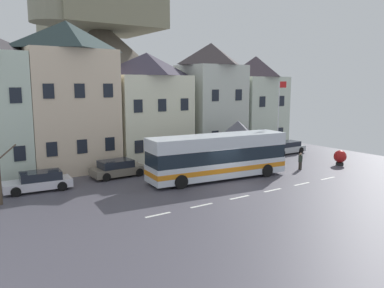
{
  "coord_description": "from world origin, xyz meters",
  "views": [
    {
      "loc": [
        -17.4,
        -20.49,
        7.27
      ],
      "look_at": [
        -0.07,
        5.3,
        2.37
      ],
      "focal_mm": 35.9,
      "sensor_mm": 36.0,
      "label": 1
    }
  ],
  "objects_px": {
    "bus_shelter": "(238,130)",
    "hilltop_castle": "(102,74)",
    "pedestrian_00": "(277,156)",
    "parked_car_00": "(286,148)",
    "flagpole": "(279,116)",
    "townhouse_02": "(148,108)",
    "transit_bus": "(218,157)",
    "parked_car_02": "(118,168)",
    "pedestrian_01": "(300,161)",
    "townhouse_01": "(69,97)",
    "parked_car_03": "(39,181)",
    "public_bench": "(225,155)",
    "harbour_buoy": "(340,157)",
    "townhouse_03": "(211,99)",
    "townhouse_04": "(255,103)",
    "parked_car_01": "(241,153)"
  },
  "relations": [
    {
      "from": "parked_car_00",
      "to": "parked_car_01",
      "type": "relative_size",
      "value": 0.93
    },
    {
      "from": "townhouse_04",
      "to": "pedestrian_00",
      "type": "xyz_separation_m",
      "value": [
        -4.59,
        -7.94,
        -4.36
      ]
    },
    {
      "from": "townhouse_01",
      "to": "townhouse_03",
      "type": "relative_size",
      "value": 1.08
    },
    {
      "from": "harbour_buoy",
      "to": "transit_bus",
      "type": "bearing_deg",
      "value": 169.96
    },
    {
      "from": "parked_car_01",
      "to": "parked_car_03",
      "type": "bearing_deg",
      "value": -176.16
    },
    {
      "from": "bus_shelter",
      "to": "townhouse_04",
      "type": "bearing_deg",
      "value": 38.32
    },
    {
      "from": "flagpole",
      "to": "harbour_buoy",
      "type": "height_order",
      "value": "flagpole"
    },
    {
      "from": "parked_car_02",
      "to": "pedestrian_00",
      "type": "height_order",
      "value": "pedestrian_00"
    },
    {
      "from": "townhouse_02",
      "to": "hilltop_castle",
      "type": "distance_m",
      "value": 21.72
    },
    {
      "from": "transit_bus",
      "to": "pedestrian_01",
      "type": "bearing_deg",
      "value": -3.79
    },
    {
      "from": "bus_shelter",
      "to": "hilltop_castle",
      "type": "bearing_deg",
      "value": 94.37
    },
    {
      "from": "parked_car_00",
      "to": "townhouse_01",
      "type": "bearing_deg",
      "value": -13.42
    },
    {
      "from": "townhouse_01",
      "to": "transit_bus",
      "type": "bearing_deg",
      "value": -48.69
    },
    {
      "from": "bus_shelter",
      "to": "parked_car_01",
      "type": "relative_size",
      "value": 0.86
    },
    {
      "from": "parked_car_00",
      "to": "bus_shelter",
      "type": "bearing_deg",
      "value": 9.62
    },
    {
      "from": "townhouse_02",
      "to": "transit_bus",
      "type": "bearing_deg",
      "value": -83.52
    },
    {
      "from": "bus_shelter",
      "to": "flagpole",
      "type": "distance_m",
      "value": 4.16
    },
    {
      "from": "townhouse_03",
      "to": "parked_car_03",
      "type": "xyz_separation_m",
      "value": [
        -18.46,
        -5.12,
        -5.04
      ]
    },
    {
      "from": "flagpole",
      "to": "townhouse_03",
      "type": "bearing_deg",
      "value": 106.39
    },
    {
      "from": "townhouse_03",
      "to": "parked_car_03",
      "type": "distance_m",
      "value": 19.8
    },
    {
      "from": "townhouse_03",
      "to": "townhouse_04",
      "type": "relative_size",
      "value": 1.11
    },
    {
      "from": "transit_bus",
      "to": "flagpole",
      "type": "height_order",
      "value": "flagpole"
    },
    {
      "from": "townhouse_01",
      "to": "parked_car_02",
      "type": "xyz_separation_m",
      "value": [
        2.2,
        -4.48,
        -5.49
      ]
    },
    {
      "from": "parked_car_01",
      "to": "pedestrian_00",
      "type": "relative_size",
      "value": 3.05
    },
    {
      "from": "flagpole",
      "to": "parked_car_01",
      "type": "bearing_deg",
      "value": 124.52
    },
    {
      "from": "townhouse_01",
      "to": "pedestrian_00",
      "type": "bearing_deg",
      "value": -26.54
    },
    {
      "from": "townhouse_02",
      "to": "parked_car_03",
      "type": "height_order",
      "value": "townhouse_02"
    },
    {
      "from": "parked_car_03",
      "to": "public_bench",
      "type": "height_order",
      "value": "parked_car_03"
    },
    {
      "from": "pedestrian_00",
      "to": "harbour_buoy",
      "type": "relative_size",
      "value": 1.11
    },
    {
      "from": "townhouse_04",
      "to": "pedestrian_01",
      "type": "xyz_separation_m",
      "value": [
        -4.63,
        -10.71,
        -4.35
      ]
    },
    {
      "from": "townhouse_01",
      "to": "harbour_buoy",
      "type": "xyz_separation_m",
      "value": [
        20.5,
        -11.63,
        -5.39
      ]
    },
    {
      "from": "transit_bus",
      "to": "flagpole",
      "type": "relative_size",
      "value": 1.5
    },
    {
      "from": "townhouse_03",
      "to": "flagpole",
      "type": "xyz_separation_m",
      "value": [
        2.21,
        -7.5,
        -1.34
      ]
    },
    {
      "from": "townhouse_02",
      "to": "pedestrian_00",
      "type": "xyz_separation_m",
      "value": [
        8.92,
        -8.07,
        -4.26
      ]
    },
    {
      "from": "pedestrian_00",
      "to": "parked_car_00",
      "type": "bearing_deg",
      "value": 33.89
    },
    {
      "from": "parked_car_02",
      "to": "townhouse_02",
      "type": "bearing_deg",
      "value": 40.27
    },
    {
      "from": "pedestrian_01",
      "to": "townhouse_01",
      "type": "bearing_deg",
      "value": 146.09
    },
    {
      "from": "townhouse_03",
      "to": "parked_car_02",
      "type": "relative_size",
      "value": 2.68
    },
    {
      "from": "harbour_buoy",
      "to": "parked_car_00",
      "type": "bearing_deg",
      "value": 85.85
    },
    {
      "from": "townhouse_01",
      "to": "public_bench",
      "type": "bearing_deg",
      "value": -16.95
    },
    {
      "from": "parked_car_00",
      "to": "parked_car_01",
      "type": "bearing_deg",
      "value": -1.63
    },
    {
      "from": "transit_bus",
      "to": "bus_shelter",
      "type": "bearing_deg",
      "value": 40.65
    },
    {
      "from": "hilltop_castle",
      "to": "bus_shelter",
      "type": "bearing_deg",
      "value": -85.63
    },
    {
      "from": "townhouse_04",
      "to": "bus_shelter",
      "type": "height_order",
      "value": "townhouse_04"
    },
    {
      "from": "parked_car_00",
      "to": "harbour_buoy",
      "type": "relative_size",
      "value": 3.14
    },
    {
      "from": "hilltop_castle",
      "to": "parked_car_01",
      "type": "relative_size",
      "value": 7.79
    },
    {
      "from": "townhouse_03",
      "to": "parked_car_00",
      "type": "xyz_separation_m",
      "value": [
        6.41,
        -4.75,
        -5.06
      ]
    },
    {
      "from": "public_bench",
      "to": "bus_shelter",
      "type": "bearing_deg",
      "value": -98.05
    },
    {
      "from": "townhouse_01",
      "to": "parked_car_00",
      "type": "distance_m",
      "value": 22.24
    },
    {
      "from": "townhouse_01",
      "to": "bus_shelter",
      "type": "bearing_deg",
      "value": -25.65
    }
  ]
}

